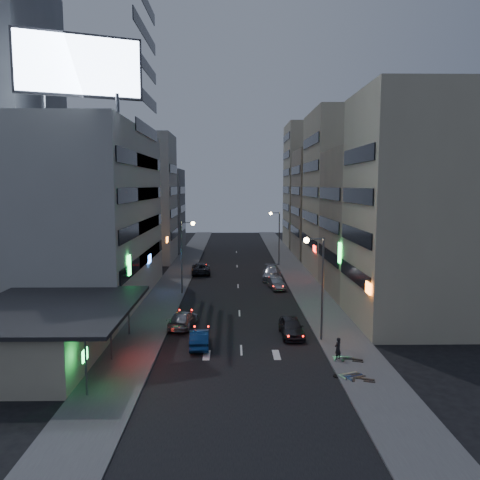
{
  "coord_description": "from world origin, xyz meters",
  "views": [
    {
      "loc": [
        -0.59,
        -29.25,
        12.09
      ],
      "look_at": [
        0.15,
        20.61,
        6.24
      ],
      "focal_mm": 35.0,
      "sensor_mm": 36.0,
      "label": 1
    }
  ],
  "objects_px": {
    "parked_car_right_near": "(291,327)",
    "scooter_silver_b": "(352,348)",
    "road_car_blue": "(199,338)",
    "scooter_black_b": "(364,351)",
    "parked_car_left": "(201,268)",
    "scooter_black_a": "(376,370)",
    "road_car_silver": "(183,319)",
    "scooter_silver_a": "(356,362)",
    "parked_car_right_mid": "(276,283)",
    "parked_car_right_far": "(272,273)",
    "person": "(338,349)",
    "scooter_blue": "(361,365)"
  },
  "relations": [
    {
      "from": "road_car_blue",
      "to": "scooter_silver_b",
      "type": "xyz_separation_m",
      "value": [
        10.89,
        -2.54,
        0.08
      ]
    },
    {
      "from": "parked_car_right_near",
      "to": "scooter_blue",
      "type": "bearing_deg",
      "value": -67.52
    },
    {
      "from": "parked_car_right_mid",
      "to": "parked_car_right_far",
      "type": "xyz_separation_m",
      "value": [
        -0.08,
        5.66,
        0.15
      ]
    },
    {
      "from": "parked_car_right_near",
      "to": "scooter_silver_a",
      "type": "height_order",
      "value": "parked_car_right_near"
    },
    {
      "from": "road_car_blue",
      "to": "scooter_silver_b",
      "type": "height_order",
      "value": "scooter_silver_b"
    },
    {
      "from": "parked_car_right_mid",
      "to": "parked_car_right_near",
      "type": "bearing_deg",
      "value": -98.81
    },
    {
      "from": "parked_car_left",
      "to": "parked_car_right_mid",
      "type": "bearing_deg",
      "value": 130.44
    },
    {
      "from": "person",
      "to": "scooter_silver_a",
      "type": "relative_size",
      "value": 0.75
    },
    {
      "from": "road_car_blue",
      "to": "scooter_black_a",
      "type": "distance_m",
      "value": 13.05
    },
    {
      "from": "scooter_silver_a",
      "to": "road_car_silver",
      "type": "bearing_deg",
      "value": 27.81
    },
    {
      "from": "parked_car_right_near",
      "to": "scooter_blue",
      "type": "xyz_separation_m",
      "value": [
        3.49,
        -7.9,
        -0.06
      ]
    },
    {
      "from": "parked_car_right_mid",
      "to": "scooter_silver_b",
      "type": "height_order",
      "value": "scooter_silver_b"
    },
    {
      "from": "parked_car_right_near",
      "to": "scooter_silver_a",
      "type": "xyz_separation_m",
      "value": [
        3.23,
        -7.58,
        0.0
      ]
    },
    {
      "from": "scooter_silver_a",
      "to": "scooter_black_b",
      "type": "relative_size",
      "value": 1.01
    },
    {
      "from": "parked_car_left",
      "to": "person",
      "type": "xyz_separation_m",
      "value": [
        11.65,
        -32.3,
        0.15
      ]
    },
    {
      "from": "scooter_silver_a",
      "to": "scooter_black_a",
      "type": "bearing_deg",
      "value": -168.65
    },
    {
      "from": "parked_car_right_mid",
      "to": "scooter_black_b",
      "type": "distance_m",
      "value": 23.08
    },
    {
      "from": "scooter_black_a",
      "to": "person",
      "type": "bearing_deg",
      "value": 44.05
    },
    {
      "from": "scooter_black_a",
      "to": "scooter_black_b",
      "type": "height_order",
      "value": "scooter_black_b"
    },
    {
      "from": "road_car_silver",
      "to": "scooter_black_a",
      "type": "bearing_deg",
      "value": 146.72
    },
    {
      "from": "parked_car_right_near",
      "to": "scooter_black_b",
      "type": "relative_size",
      "value": 2.14
    },
    {
      "from": "parked_car_right_mid",
      "to": "scooter_black_a",
      "type": "height_order",
      "value": "parked_car_right_mid"
    },
    {
      "from": "road_car_silver",
      "to": "scooter_blue",
      "type": "height_order",
      "value": "road_car_silver"
    },
    {
      "from": "parked_car_right_near",
      "to": "road_car_silver",
      "type": "bearing_deg",
      "value": 162.85
    },
    {
      "from": "parked_car_right_far",
      "to": "person",
      "type": "distance_m",
      "value": 28.37
    },
    {
      "from": "parked_car_right_near",
      "to": "scooter_black_a",
      "type": "xyz_separation_m",
      "value": [
        4.11,
        -8.88,
        -0.03
      ]
    },
    {
      "from": "scooter_black_a",
      "to": "scooter_blue",
      "type": "distance_m",
      "value": 1.15
    },
    {
      "from": "parked_car_right_mid",
      "to": "scooter_black_b",
      "type": "bearing_deg",
      "value": -87.77
    },
    {
      "from": "road_car_blue",
      "to": "scooter_black_b",
      "type": "bearing_deg",
      "value": 161.88
    },
    {
      "from": "parked_car_left",
      "to": "scooter_black_b",
      "type": "bearing_deg",
      "value": 108.46
    },
    {
      "from": "road_car_silver",
      "to": "scooter_blue",
      "type": "bearing_deg",
      "value": 147.89
    },
    {
      "from": "parked_car_right_far",
      "to": "scooter_black_b",
      "type": "distance_m",
      "value": 28.69
    },
    {
      "from": "parked_car_right_near",
      "to": "parked_car_left",
      "type": "xyz_separation_m",
      "value": [
        -9.11,
        26.86,
        -0.01
      ]
    },
    {
      "from": "parked_car_right_near",
      "to": "road_car_blue",
      "type": "xyz_separation_m",
      "value": [
        -7.23,
        -2.42,
        -0.08
      ]
    },
    {
      "from": "parked_car_right_near",
      "to": "parked_car_left",
      "type": "bearing_deg",
      "value": 107.36
    },
    {
      "from": "parked_car_right_far",
      "to": "road_car_silver",
      "type": "bearing_deg",
      "value": -109.38
    },
    {
      "from": "parked_car_left",
      "to": "scooter_black_b",
      "type": "height_order",
      "value": "parked_car_left"
    },
    {
      "from": "road_car_silver",
      "to": "person",
      "type": "xyz_separation_m",
      "value": [
        11.53,
        -7.98,
        0.21
      ]
    },
    {
      "from": "road_car_blue",
      "to": "road_car_silver",
      "type": "height_order",
      "value": "road_car_silver"
    },
    {
      "from": "road_car_silver",
      "to": "scooter_black_b",
      "type": "bearing_deg",
      "value": 156.42
    },
    {
      "from": "road_car_blue",
      "to": "person",
      "type": "xyz_separation_m",
      "value": [
        9.76,
        -3.02,
        0.23
      ]
    },
    {
      "from": "parked_car_left",
      "to": "person",
      "type": "distance_m",
      "value": 34.33
    },
    {
      "from": "parked_car_left",
      "to": "scooter_black_a",
      "type": "xyz_separation_m",
      "value": [
        13.22,
        -35.73,
        -0.02
      ]
    },
    {
      "from": "parked_car_right_near",
      "to": "scooter_silver_b",
      "type": "xyz_separation_m",
      "value": [
        3.66,
        -4.96,
        -0.0
      ]
    },
    {
      "from": "parked_car_right_mid",
      "to": "scooter_silver_b",
      "type": "bearing_deg",
      "value": -89.12
    },
    {
      "from": "parked_car_left",
      "to": "scooter_silver_a",
      "type": "distance_m",
      "value": 36.58
    },
    {
      "from": "scooter_black_a",
      "to": "parked_car_right_near",
      "type": "bearing_deg",
      "value": 44.26
    },
    {
      "from": "parked_car_right_mid",
      "to": "road_car_blue",
      "type": "relative_size",
      "value": 1.01
    },
    {
      "from": "road_car_blue",
      "to": "road_car_silver",
      "type": "bearing_deg",
      "value": -73.27
    },
    {
      "from": "parked_car_left",
      "to": "scooter_silver_a",
      "type": "bearing_deg",
      "value": 105.71
    }
  ]
}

